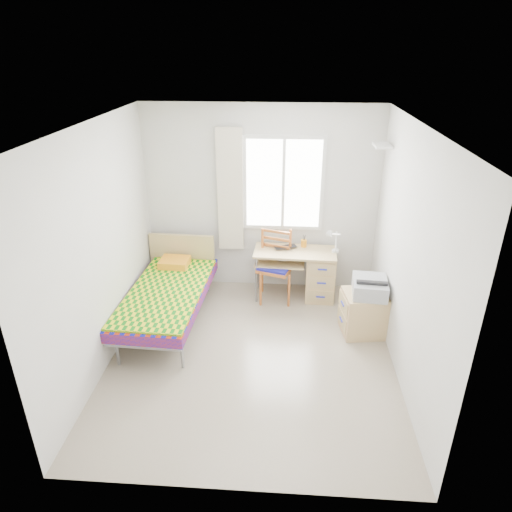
{
  "coord_description": "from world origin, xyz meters",
  "views": [
    {
      "loc": [
        0.34,
        -4.26,
        3.29
      ],
      "look_at": [
        0.01,
        0.55,
        1.02
      ],
      "focal_mm": 32.0,
      "sensor_mm": 36.0,
      "label": 1
    }
  ],
  "objects_px": {
    "cabinet": "(363,313)",
    "printer": "(370,287)",
    "chair": "(276,262)",
    "desk": "(315,272)",
    "bed": "(168,292)"
  },
  "relations": [
    {
      "from": "cabinet",
      "to": "bed",
      "type": "bearing_deg",
      "value": 169.75
    },
    {
      "from": "desk",
      "to": "printer",
      "type": "bearing_deg",
      "value": -52.38
    },
    {
      "from": "desk",
      "to": "printer",
      "type": "height_order",
      "value": "printer"
    },
    {
      "from": "chair",
      "to": "cabinet",
      "type": "xyz_separation_m",
      "value": [
        1.09,
        -0.79,
        -0.28
      ]
    },
    {
      "from": "desk",
      "to": "printer",
      "type": "xyz_separation_m",
      "value": [
        0.59,
        -0.85,
        0.26
      ]
    },
    {
      "from": "cabinet",
      "to": "printer",
      "type": "bearing_deg",
      "value": -7.85
    },
    {
      "from": "bed",
      "to": "chair",
      "type": "distance_m",
      "value": 1.52
    },
    {
      "from": "bed",
      "to": "desk",
      "type": "distance_m",
      "value": 2.03
    },
    {
      "from": "desk",
      "to": "chair",
      "type": "distance_m",
      "value": 0.57
    },
    {
      "from": "desk",
      "to": "chair",
      "type": "relative_size",
      "value": 1.15
    },
    {
      "from": "bed",
      "to": "desk",
      "type": "xyz_separation_m",
      "value": [
        1.89,
        0.75,
        -0.03
      ]
    },
    {
      "from": "cabinet",
      "to": "printer",
      "type": "xyz_separation_m",
      "value": [
        0.04,
        0.0,
        0.37
      ]
    },
    {
      "from": "cabinet",
      "to": "chair",
      "type": "bearing_deg",
      "value": 136.22
    },
    {
      "from": "chair",
      "to": "cabinet",
      "type": "distance_m",
      "value": 1.38
    },
    {
      "from": "bed",
      "to": "desk",
      "type": "bearing_deg",
      "value": 24.32
    }
  ]
}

